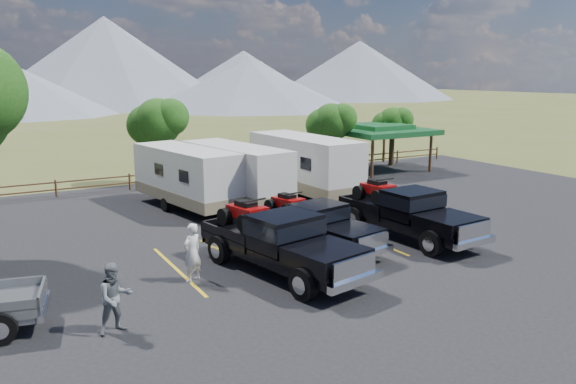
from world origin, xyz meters
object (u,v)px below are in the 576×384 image
pavilion (379,130)px  trailer_left (187,178)px  rig_right (407,212)px  person_a (192,253)px  rig_left (279,240)px  trailer_center (235,175)px  person_b (115,298)px  rig_center (314,224)px  trailer_right (304,166)px

pavilion → trailer_left: (-15.68, -4.67, -1.15)m
pavilion → trailer_left: size_ratio=0.70×
rig_right → person_a: rig_right is taller
rig_left → trailer_center: bearing=62.8°
person_a → person_b: bearing=17.0°
trailer_left → person_a: 10.10m
rig_left → rig_center: size_ratio=1.15×
rig_left → rig_right: rig_left is taller
pavilion → trailer_center: 14.31m
trailer_right → rig_right: bearing=-95.1°
rig_left → rig_right: 6.62m
trailer_center → pavilion: bearing=12.5°
rig_right → trailer_center: 9.41m
rig_right → rig_center: bearing=166.9°
person_a → rig_right: bearing=159.9°
trailer_right → person_a: trailer_right is taller
pavilion → trailer_right: bearing=-150.7°
trailer_right → person_a: bearing=-140.3°
trailer_right → person_a: (-9.69, -9.07, -0.76)m
rig_left → trailer_right: bearing=43.4°
rig_center → trailer_center: size_ratio=0.70×
trailer_center → trailer_left: bearing=158.8°
rig_left → rig_right: (6.54, 1.05, -0.02)m
rig_right → person_b: bearing=-170.8°
person_b → rig_left: bearing=10.6°
trailer_right → rig_center: bearing=-121.9°
rig_left → trailer_center: trailer_center is taller
rig_right → trailer_center: size_ratio=0.77×
rig_left → trailer_center: 10.02m
trailer_center → trailer_right: size_ratio=0.93×
pavilion → trailer_left: pavilion is taller
person_a → person_b: size_ratio=1.03×
trailer_right → pavilion: bearing=26.0°
rig_left → trailer_left: (0.33, 10.16, 0.49)m
rig_left → rig_center: rig_left is taller
rig_center → trailer_center: 7.98m
rig_center → trailer_right: trailer_right is taller
rig_right → trailer_left: trailer_left is taller
rig_center → trailer_right: 9.12m
rig_left → person_b: rig_left is taller
trailer_left → rig_center: bearing=-85.8°
trailer_left → trailer_center: 2.45m
trailer_center → person_a: 10.65m
pavilion → person_a: 23.71m
rig_left → rig_right: size_ratio=1.04×
person_b → trailer_right: bearing=35.0°
pavilion → rig_left: (-16.00, -14.83, -1.64)m
person_a → trailer_left: bearing=-131.4°
trailer_right → person_b: trailer_right is taller
trailer_right → person_a: 13.29m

